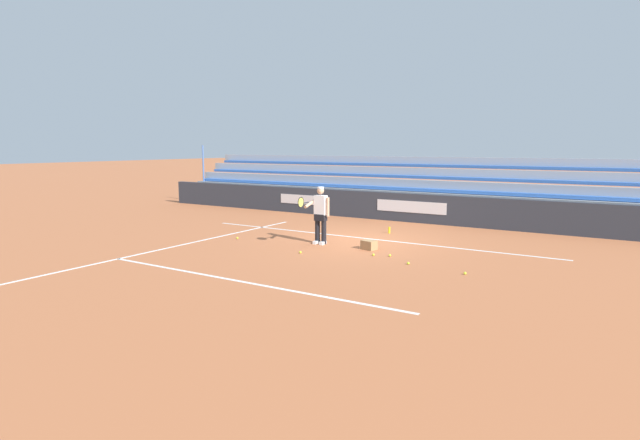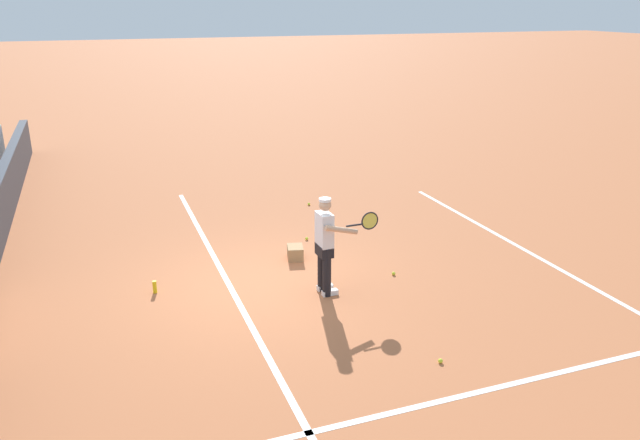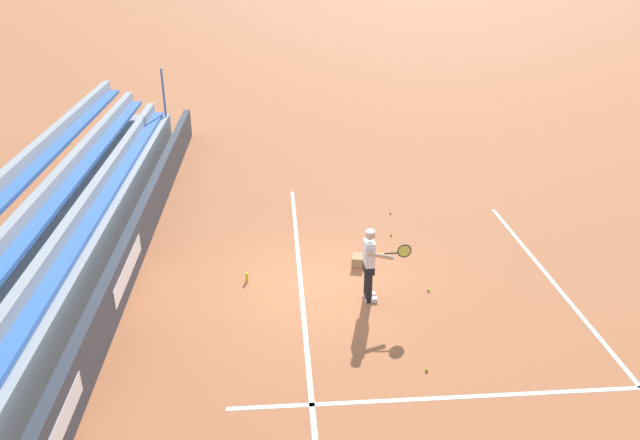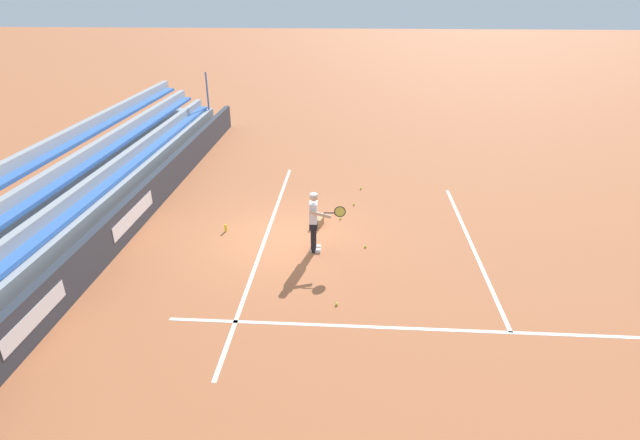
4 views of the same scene
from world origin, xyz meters
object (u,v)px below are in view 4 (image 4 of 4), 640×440
(tennis_ball_far_left, at_px, (336,213))
(tennis_ball_midcourt, at_px, (337,304))
(tennis_ball_on_baseline, at_px, (361,189))
(tennis_ball_by_box, at_px, (365,246))
(tennis_ball_stray_back, at_px, (340,218))
(tennis_ball_toward_net, at_px, (354,204))
(tennis_player, at_px, (314,222))
(ball_box_cardboard, at_px, (318,221))
(water_bottle, at_px, (226,228))

(tennis_ball_far_left, distance_m, tennis_ball_midcourt, 5.14)
(tennis_ball_on_baseline, bearing_deg, tennis_ball_by_box, 1.10)
(tennis_ball_midcourt, relative_size, tennis_ball_stray_back, 1.00)
(tennis_ball_on_baseline, bearing_deg, tennis_ball_midcourt, -4.93)
(tennis_ball_toward_net, xyz_separation_m, tennis_ball_on_baseline, (-1.48, 0.25, 0.00))
(tennis_ball_toward_net, bearing_deg, tennis_ball_far_left, -37.78)
(tennis_ball_far_left, distance_m, tennis_ball_toward_net, 0.95)
(tennis_player, height_order, tennis_ball_on_baseline, tennis_player)
(tennis_ball_far_left, bearing_deg, tennis_player, -11.67)
(tennis_player, height_order, ball_box_cardboard, tennis_player)
(tennis_ball_by_box, bearing_deg, tennis_ball_toward_net, -173.64)
(tennis_ball_by_box, bearing_deg, ball_box_cardboard, -133.14)
(tennis_ball_by_box, xyz_separation_m, tennis_ball_on_baseline, (-4.48, -0.09, 0.00))
(tennis_player, distance_m, tennis_ball_midcourt, 2.86)
(ball_box_cardboard, height_order, tennis_ball_midcourt, ball_box_cardboard)
(tennis_ball_far_left, bearing_deg, tennis_ball_by_box, 22.16)
(ball_box_cardboard, relative_size, water_bottle, 1.82)
(ball_box_cardboard, bearing_deg, tennis_ball_by_box, 46.86)
(ball_box_cardboard, distance_m, tennis_ball_toward_net, 1.99)
(tennis_player, bearing_deg, water_bottle, -110.26)
(tennis_player, distance_m, tennis_ball_by_box, 1.69)
(tennis_ball_by_box, relative_size, tennis_ball_on_baseline, 1.00)
(ball_box_cardboard, relative_size, tennis_ball_stray_back, 6.06)
(tennis_ball_by_box, distance_m, tennis_ball_far_left, 2.43)
(ball_box_cardboard, height_order, tennis_ball_toward_net, ball_box_cardboard)
(tennis_player, xyz_separation_m, tennis_ball_on_baseline, (-4.73, 1.35, -0.86))
(water_bottle, bearing_deg, ball_box_cardboard, 102.21)
(tennis_player, bearing_deg, tennis_ball_stray_back, 162.23)
(ball_box_cardboard, relative_size, tennis_ball_far_left, 6.06)
(tennis_ball_by_box, relative_size, tennis_ball_stray_back, 1.00)
(tennis_ball_by_box, distance_m, tennis_ball_midcourt, 2.98)
(tennis_ball_by_box, height_order, tennis_ball_stray_back, same)
(tennis_ball_midcourt, xyz_separation_m, tennis_ball_stray_back, (-4.73, -0.04, 0.00))
(tennis_player, bearing_deg, tennis_ball_midcourt, 15.11)
(tennis_ball_on_baseline, relative_size, water_bottle, 0.30)
(ball_box_cardboard, xyz_separation_m, tennis_ball_midcourt, (4.26, 0.74, -0.10))
(tennis_player, relative_size, tennis_ball_midcourt, 25.98)
(tennis_ball_toward_net, height_order, water_bottle, water_bottle)
(tennis_ball_toward_net, distance_m, tennis_ball_midcourt, 5.90)
(tennis_ball_midcourt, height_order, tennis_ball_on_baseline, same)
(tennis_ball_far_left, xyz_separation_m, tennis_ball_toward_net, (-0.75, 0.58, 0.00))
(tennis_ball_midcourt, relative_size, tennis_ball_on_baseline, 1.00)
(tennis_ball_far_left, bearing_deg, tennis_ball_midcourt, 2.17)
(tennis_player, height_order, tennis_ball_by_box, tennis_player)
(tennis_ball_on_baseline, bearing_deg, water_bottle, -48.07)
(tennis_player, distance_m, tennis_ball_on_baseline, 4.99)
(ball_box_cardboard, distance_m, water_bottle, 2.82)
(tennis_player, relative_size, water_bottle, 7.80)
(tennis_ball_by_box, xyz_separation_m, tennis_ball_stray_back, (-1.84, -0.76, 0.00))
(tennis_ball_far_left, distance_m, water_bottle, 3.61)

